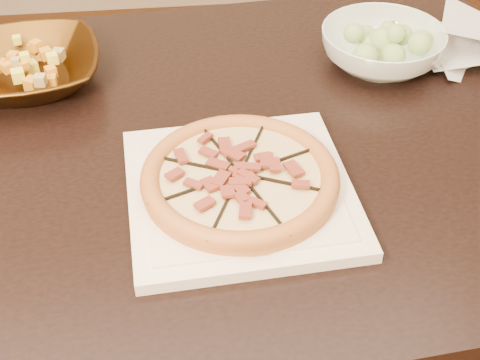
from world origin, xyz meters
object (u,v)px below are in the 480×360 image
Objects in this scene: plate at (240,191)px; bronze_bowl at (27,69)px; salad_bowl at (382,48)px; dining_table at (163,196)px; pizza at (240,178)px.

bronze_bowl reaches higher than plate.
dining_table is at bearing -154.84° from salad_bowl.
salad_bowl reaches higher than plate.
bronze_bowl is 0.60m from salad_bowl.
plate is at bearing -44.89° from bronze_bowl.
dining_table is at bearing 129.87° from pizza.
bronze_bowl reaches higher than pizza.
salad_bowl is at bearing 48.24° from pizza.
pizza is 1.10× the size of bronze_bowl.
bronze_bowl is at bearing 179.72° from salad_bowl.
plate is 1.50× the size of salad_bowl.
bronze_bowl is (-0.32, 0.32, -0.00)m from pizza.
salad_bowl is (0.39, 0.18, 0.14)m from dining_table.
pizza is (0.11, -0.13, 0.14)m from dining_table.
pizza reaches higher than plate.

